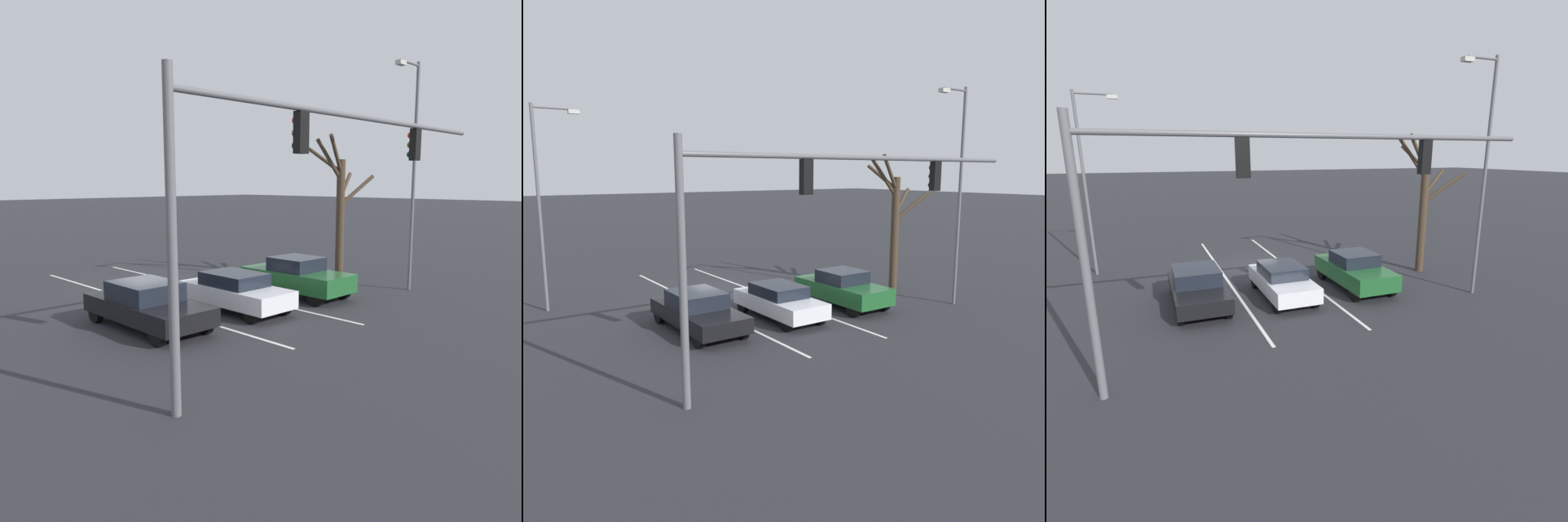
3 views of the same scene
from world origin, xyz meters
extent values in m
plane|color=#28282D|center=(0.00, 0.00, 0.00)|extent=(240.00, 240.00, 0.00)
cube|color=silver|center=(-1.69, 1.94, 0.01)|extent=(0.12, 15.88, 0.01)
cube|color=silver|center=(1.69, 1.94, 0.01)|extent=(0.12, 15.88, 0.01)
cube|color=black|center=(3.36, 5.28, 0.61)|extent=(1.94, 4.71, 0.56)
cube|color=black|center=(3.36, 5.15, 1.18)|extent=(1.70, 2.06, 0.56)
cube|color=red|center=(2.68, 2.96, 0.75)|extent=(0.24, 0.06, 0.12)
cube|color=red|center=(4.03, 2.96, 0.75)|extent=(0.24, 0.06, 0.12)
cylinder|color=black|center=(2.52, 7.05, 0.33)|extent=(0.22, 0.66, 0.66)
cylinder|color=black|center=(4.19, 7.05, 0.33)|extent=(0.22, 0.66, 0.66)
cylinder|color=black|center=(2.52, 3.51, 0.33)|extent=(0.22, 0.66, 0.66)
cylinder|color=black|center=(4.19, 3.51, 0.33)|extent=(0.22, 0.66, 0.66)
cube|color=#1E5928|center=(-3.36, 5.60, 0.70)|extent=(1.90, 4.51, 0.69)
cube|color=black|center=(-3.36, 5.58, 1.31)|extent=(1.68, 1.77, 0.53)
cube|color=red|center=(-4.02, 3.38, 0.88)|extent=(0.24, 0.06, 0.12)
cube|color=red|center=(-2.69, 3.38, 0.88)|extent=(0.24, 0.06, 0.12)
cylinder|color=black|center=(-4.18, 7.25, 0.36)|extent=(0.22, 0.72, 0.72)
cylinder|color=black|center=(-2.54, 7.25, 0.36)|extent=(0.22, 0.72, 0.72)
cylinder|color=black|center=(-4.18, 3.95, 0.36)|extent=(0.22, 0.72, 0.72)
cylinder|color=black|center=(-2.54, 3.95, 0.36)|extent=(0.22, 0.72, 0.72)
cube|color=silver|center=(0.00, 5.65, 0.62)|extent=(1.77, 4.35, 0.60)
cube|color=black|center=(0.00, 5.59, 1.15)|extent=(1.55, 2.15, 0.46)
cube|color=red|center=(-0.62, 3.52, 0.77)|extent=(0.24, 0.06, 0.12)
cube|color=red|center=(0.62, 3.52, 0.77)|extent=(0.24, 0.06, 0.12)
cylinder|color=black|center=(-0.75, 7.26, 0.32)|extent=(0.22, 0.64, 0.64)
cylinder|color=black|center=(0.75, 7.26, 0.32)|extent=(0.22, 0.64, 0.64)
cylinder|color=black|center=(-0.75, 4.05, 0.32)|extent=(0.22, 0.64, 0.64)
cylinder|color=black|center=(0.75, 4.05, 0.32)|extent=(0.22, 0.64, 0.64)
cylinder|color=slate|center=(6.33, 10.88, 3.32)|extent=(0.20, 0.20, 6.64)
cylinder|color=slate|center=(0.21, 10.88, 6.19)|extent=(12.24, 0.14, 0.14)
cube|color=black|center=(-2.65, 10.88, 5.65)|extent=(0.32, 0.22, 0.95)
sphere|color=red|center=(-2.65, 10.72, 5.93)|extent=(0.20, 0.20, 0.20)
sphere|color=#4C420C|center=(-2.65, 10.72, 5.65)|extent=(0.20, 0.20, 0.20)
sphere|color=#0A3814|center=(-2.65, 10.72, 5.36)|extent=(0.20, 0.20, 0.20)
cube|color=black|center=(2.67, 10.88, 5.65)|extent=(0.32, 0.22, 0.95)
sphere|color=red|center=(2.67, 10.72, 5.93)|extent=(0.20, 0.20, 0.20)
sphere|color=#4C420C|center=(2.67, 10.72, 5.65)|extent=(0.20, 0.20, 0.20)
sphere|color=#0A3814|center=(2.67, 10.72, 5.36)|extent=(0.20, 0.20, 0.20)
cylinder|color=slate|center=(7.45, -0.84, 4.24)|extent=(0.14, 0.14, 8.49)
cylinder|color=slate|center=(6.66, -0.84, 8.34)|extent=(1.59, 0.09, 0.09)
cube|color=beige|center=(5.87, -0.84, 8.24)|extent=(0.44, 0.24, 0.16)
cylinder|color=slate|center=(-7.66, 8.18, 4.63)|extent=(0.14, 0.14, 9.26)
cylinder|color=slate|center=(-6.97, 8.18, 9.11)|extent=(1.38, 0.09, 0.09)
cube|color=beige|center=(-6.28, 8.18, 9.01)|extent=(0.44, 0.24, 0.16)
cylinder|color=#423323|center=(-7.63, 4.55, 2.78)|extent=(0.39, 0.39, 5.56)
cylinder|color=#423323|center=(-7.55, 3.66, 5.53)|extent=(0.35, 1.89, 1.29)
cylinder|color=#423323|center=(-7.05, 4.68, 5.76)|extent=(1.33, 0.45, 1.74)
cylinder|color=#423323|center=(-8.31, 4.32, 4.37)|extent=(1.51, 0.65, 1.25)
cylinder|color=#423323|center=(-7.00, 4.34, 5.52)|extent=(1.45, 0.62, 1.90)
cylinder|color=#423323|center=(-8.50, 4.84, 4.14)|extent=(1.89, 0.79, 1.47)
camera|label=1|loc=(11.80, 18.67, 4.52)|focal=35.00mm
camera|label=2|loc=(11.06, 21.96, 5.77)|focal=35.00mm
camera|label=3|loc=(4.97, 20.81, 5.75)|focal=28.00mm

